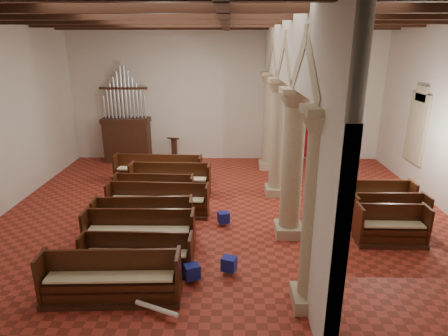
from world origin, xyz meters
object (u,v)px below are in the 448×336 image
pipe_organ (127,132)px  processional_banner (313,154)px  lectern (174,151)px  nave_pew_0 (112,285)px  aisle_pew_0 (391,231)px

pipe_organ → processional_banner: bearing=-10.8°
lectern → nave_pew_0: lectern is taller
pipe_organ → aisle_pew_0: bearing=-39.7°
lectern → processional_banner: size_ratio=0.49×
aisle_pew_0 → nave_pew_0: bearing=-159.0°
processional_banner → aisle_pew_0: processional_banner is taller
aisle_pew_0 → processional_banner: bearing=99.2°
pipe_organ → lectern: 2.29m
processional_banner → nave_pew_0: bearing=-112.0°
pipe_organ → processional_banner: 8.27m
processional_banner → nave_pew_0: 10.23m
lectern → nave_pew_0: bearing=-78.9°
nave_pew_0 → lectern: bearing=88.3°
processional_banner → aisle_pew_0: (0.85, -5.89, -0.44)m
lectern → aisle_pew_0: (6.84, -7.43, -0.12)m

